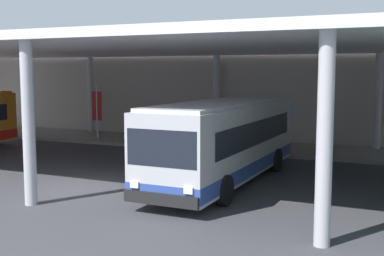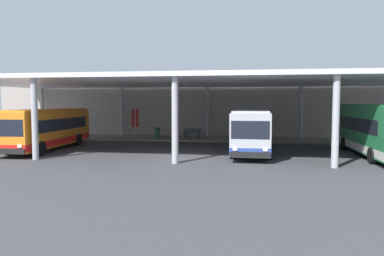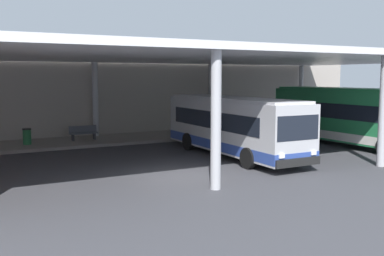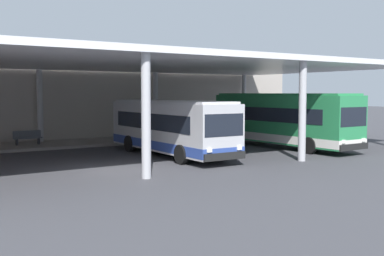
# 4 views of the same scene
# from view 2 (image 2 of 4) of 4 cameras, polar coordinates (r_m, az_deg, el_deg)

# --- Properties ---
(ground_plane) EXTENTS (200.00, 200.00, 0.00)m
(ground_plane) POSITION_cam_2_polar(r_m,az_deg,el_deg) (25.21, -1.40, -4.50)
(ground_plane) COLOR #3D3D42
(platform_kerb) EXTENTS (42.00, 4.50, 0.18)m
(platform_kerb) POSITION_cam_2_polar(r_m,az_deg,el_deg) (36.72, 2.08, -1.69)
(platform_kerb) COLOR gray
(platform_kerb) RESTS_ON ground
(station_building_facade) EXTENTS (48.00, 1.60, 6.77)m
(station_building_facade) POSITION_cam_2_polar(r_m,az_deg,el_deg) (39.76, 2.70, 3.50)
(station_building_facade) COLOR #ADA399
(station_building_facade) RESTS_ON ground
(canopy_shelter) EXTENTS (40.00, 17.00, 5.55)m
(canopy_shelter) POSITION_cam_2_polar(r_m,az_deg,el_deg) (30.39, 0.56, 6.95)
(canopy_shelter) COLOR silver
(canopy_shelter) RESTS_ON ground
(bus_nearest_bay) EXTENTS (3.05, 10.63, 3.17)m
(bus_nearest_bay) POSITION_cam_2_polar(r_m,az_deg,el_deg) (31.28, -21.24, -0.07)
(bus_nearest_bay) COLOR orange
(bus_nearest_bay) RESTS_ON ground
(bus_second_bay) EXTENTS (2.78, 10.55, 3.17)m
(bus_second_bay) POSITION_cam_2_polar(r_m,az_deg,el_deg) (27.77, 9.10, -0.33)
(bus_second_bay) COLOR #B7B7BC
(bus_second_bay) RESTS_ON ground
(bus_middle_bay) EXTENTS (2.87, 11.37, 3.57)m
(bus_middle_bay) POSITION_cam_2_polar(r_m,az_deg,el_deg) (28.48, 26.16, -0.21)
(bus_middle_bay) COLOR #28844C
(bus_middle_bay) RESTS_ON ground
(bench_waiting) EXTENTS (1.80, 0.45, 0.92)m
(bench_waiting) POSITION_cam_2_polar(r_m,az_deg,el_deg) (36.92, 0.06, -0.76)
(bench_waiting) COLOR #4C515B
(bench_waiting) RESTS_ON platform_kerb
(trash_bin) EXTENTS (0.52, 0.52, 0.98)m
(trash_bin) POSITION_cam_2_polar(r_m,az_deg,el_deg) (37.39, -5.31, -0.70)
(trash_bin) COLOR #236638
(trash_bin) RESTS_ON platform_kerb
(banner_sign) EXTENTS (0.70, 0.12, 3.20)m
(banner_sign) POSITION_cam_2_polar(r_m,az_deg,el_deg) (37.33, -8.68, 1.27)
(banner_sign) COLOR #B2B2B7
(banner_sign) RESTS_ON platform_kerb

